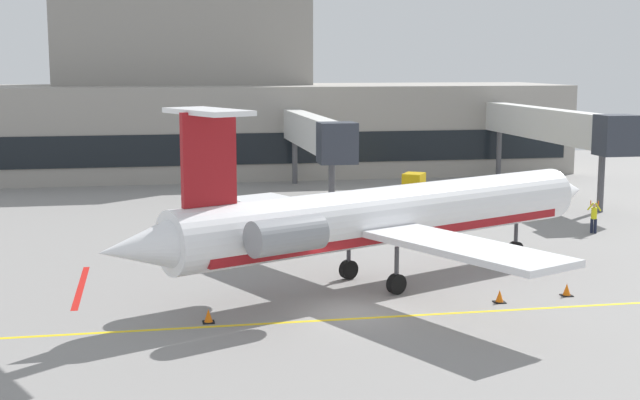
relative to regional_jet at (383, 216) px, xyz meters
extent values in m
cube|color=gray|center=(-2.61, -4.26, -3.20)|extent=(120.00, 120.00, 0.10)
cube|color=yellow|center=(-2.61, -5.16, -3.15)|extent=(108.00, 0.24, 0.01)
cube|color=red|center=(-13.51, 2.10, -3.15)|extent=(0.30, 8.00, 0.01)
cube|color=gray|center=(-0.54, 42.21, 0.82)|extent=(55.87, 12.94, 7.96)
cube|color=gray|center=(-7.00, 45.45, 10.47)|extent=(22.76, 9.06, 11.34)
cube|color=black|center=(-0.54, 35.69, -0.32)|extent=(53.63, 0.12, 2.61)
cube|color=silver|center=(1.59, 27.01, 1.75)|extent=(1.40, 17.46, 2.40)
cube|color=#2D333D|center=(1.59, 17.38, 1.75)|extent=(2.40, 2.00, 2.64)
cylinder|color=#4C4C51|center=(1.59, 34.24, -1.30)|extent=(0.44, 0.44, 3.70)
cylinder|color=#4C4C51|center=(1.59, 19.08, -1.30)|extent=(0.44, 0.44, 3.70)
cube|color=silver|center=(19.53, 25.63, 2.19)|extent=(1.40, 20.21, 2.40)
cube|color=#2D333D|center=(19.53, 14.63, 2.19)|extent=(2.40, 2.00, 2.64)
cylinder|color=#4C4C51|center=(19.53, 34.24, -1.08)|extent=(0.44, 0.44, 4.14)
cylinder|color=#4C4C51|center=(19.53, 16.33, -1.08)|extent=(0.44, 0.44, 4.14)
cylinder|color=white|center=(0.45, 0.22, 0.03)|extent=(21.31, 11.93, 2.61)
cube|color=maroon|center=(0.45, 0.22, -0.68)|extent=(19.18, 10.74, 0.47)
cone|color=white|center=(11.38, 5.39, 0.03)|extent=(3.69, 3.54, 2.56)
cone|color=white|center=(-10.71, -5.07, 0.03)|extent=(4.02, 3.46, 2.22)
cube|color=white|center=(-3.17, 5.02, -0.36)|extent=(6.68, 9.59, 0.28)
cube|color=white|center=(1.88, -5.63, -0.36)|extent=(6.68, 9.59, 0.28)
cylinder|color=gray|center=(-6.89, -0.99, 0.23)|extent=(3.44, 2.64, 1.44)
cylinder|color=gray|center=(-5.13, -4.71, 0.23)|extent=(3.44, 2.64, 1.44)
cube|color=maroon|center=(-8.03, -3.81, 3.18)|extent=(2.23, 1.22, 3.68)
cube|color=white|center=(-8.03, -3.81, 5.02)|extent=(3.44, 4.56, 0.20)
cylinder|color=#3F3F44|center=(8.13, 3.85, -1.76)|extent=(0.20, 0.20, 1.43)
cylinder|color=black|center=(8.13, 3.85, -2.70)|extent=(0.96, 0.70, 0.90)
cylinder|color=#3F3F44|center=(-1.28, 1.27, -1.76)|extent=(0.20, 0.20, 1.43)
cylinder|color=black|center=(-1.28, 1.27, -2.70)|extent=(0.96, 0.70, 0.90)
cylinder|color=#3F3F44|center=(0.17, -1.80, -1.76)|extent=(0.20, 0.20, 1.43)
cylinder|color=black|center=(0.17, -1.80, -2.70)|extent=(0.96, 0.70, 0.90)
cube|color=#E5B20C|center=(8.53, 22.13, -2.49)|extent=(3.47, 4.30, 0.63)
cube|color=#C3970A|center=(7.90, 21.15, -1.50)|extent=(2.00, 2.11, 1.36)
cylinder|color=black|center=(8.36, 20.51, -2.80)|extent=(0.61, 0.74, 0.70)
cylinder|color=black|center=(7.13, 21.30, -2.80)|extent=(0.61, 0.74, 0.70)
cylinder|color=black|center=(9.93, 22.97, -2.80)|extent=(0.61, 0.74, 0.70)
cylinder|color=black|center=(8.70, 23.75, -2.80)|extent=(0.61, 0.74, 0.70)
cube|color=#E5B20C|center=(12.73, 18.66, -2.57)|extent=(3.80, 2.37, 0.46)
cube|color=#C3970A|center=(13.70, 18.86, -1.79)|extent=(1.69, 1.78, 1.10)
cylinder|color=black|center=(13.77, 19.74, -2.80)|extent=(0.74, 0.42, 0.70)
cylinder|color=black|center=(14.11, 18.08, -2.80)|extent=(0.74, 0.42, 0.70)
cylinder|color=black|center=(11.35, 19.24, -2.80)|extent=(0.74, 0.42, 0.70)
cylinder|color=black|center=(11.69, 17.58, -2.80)|extent=(0.74, 0.42, 0.70)
cylinder|color=#191E33|center=(15.53, 9.40, -2.72)|extent=(0.18, 0.18, 0.87)
cylinder|color=#191E33|center=(15.37, 9.52, -2.72)|extent=(0.18, 0.18, 0.87)
cylinder|color=yellow|center=(15.45, 9.46, -1.95)|extent=(0.34, 0.34, 0.66)
sphere|color=tan|center=(15.45, 9.46, -1.50)|extent=(0.24, 0.24, 0.24)
cylinder|color=yellow|center=(15.62, 9.32, -1.56)|extent=(0.36, 0.31, 0.50)
cylinder|color=#F2590C|center=(15.62, 9.32, -1.34)|extent=(0.06, 0.06, 0.28)
cylinder|color=yellow|center=(15.28, 9.60, -1.56)|extent=(0.36, 0.31, 0.50)
cylinder|color=#F2590C|center=(15.28, 9.60, -1.34)|extent=(0.06, 0.06, 0.28)
cone|color=orange|center=(4.07, -3.99, -2.88)|extent=(0.36, 0.36, 0.55)
cube|color=black|center=(4.07, -3.99, -3.13)|extent=(0.47, 0.47, 0.04)
cone|color=orange|center=(-8.21, -4.60, -2.88)|extent=(0.36, 0.36, 0.55)
cube|color=black|center=(-8.21, -4.60, -3.13)|extent=(0.47, 0.47, 0.04)
cone|color=orange|center=(7.36, -3.51, -2.88)|extent=(0.36, 0.36, 0.55)
cube|color=black|center=(7.36, -3.51, -3.13)|extent=(0.47, 0.47, 0.04)
camera|label=1|loc=(-10.31, -38.46, 6.95)|focal=50.09mm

